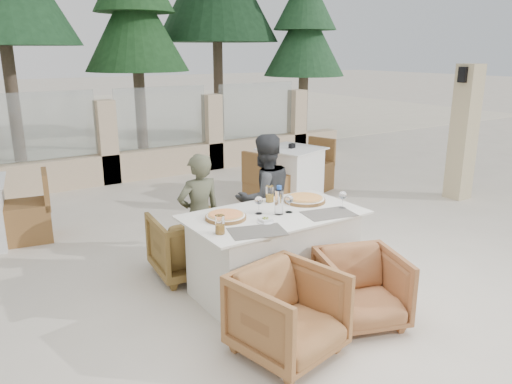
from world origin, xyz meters
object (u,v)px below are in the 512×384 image
beer_glass_left (220,225)px  diner_right (264,198)px  armchair_near_left (288,314)px  beer_glass_right (270,194)px  armchair_far_left (188,244)px  olive_dish (265,220)px  water_bottle (279,200)px  wine_glass_centre (259,204)px  dining_table (274,253)px  armchair_near_right (361,289)px  wine_glass_near (289,203)px  pizza_left (226,216)px  diner_left (199,216)px  wine_glass_corner (343,199)px  armchair_far_right (272,235)px  bg_table_b (291,173)px  pizza_right (305,199)px

beer_glass_left → diner_right: diner_right is taller
beer_glass_left → diner_right: bearing=40.7°
armchair_near_left → diner_right: size_ratio=0.52×
beer_glass_right → beer_glass_left: bearing=-148.8°
beer_glass_left → armchair_far_left: 1.12m
beer_glass_left → armchair_near_left: 0.88m
olive_dish → armchair_near_left: olive_dish is taller
water_bottle → wine_glass_centre: water_bottle is taller
dining_table → armchair_near_right: bearing=-70.9°
wine_glass_centre → wine_glass_near: bearing=-24.7°
pizza_left → diner_left: bearing=86.2°
beer_glass_right → diner_left: size_ratio=0.13×
wine_glass_near → armchair_near_right: size_ratio=0.28×
beer_glass_left → armchair_near_right: size_ratio=0.23×
wine_glass_corner → armchair_far_right: size_ratio=0.31×
olive_dish → bg_table_b: size_ratio=0.07×
diner_left → armchair_near_right: bearing=113.7°
dining_table → beer_glass_left: size_ratio=10.35×
water_bottle → beer_glass_right: water_bottle is taller
beer_glass_right → olive_dish: bearing=-128.0°
dining_table → water_bottle: water_bottle is taller
dining_table → armchair_near_right: (0.29, -0.84, -0.08)m
beer_glass_left → armchair_near_left: size_ratio=0.22×
pizza_left → wine_glass_centre: bearing=-7.0°
pizza_right → armchair_near_left: pizza_right is taller
pizza_right → water_bottle: size_ratio=1.51×
pizza_right → water_bottle: 0.48m
armchair_near_left → armchair_near_right: (0.77, 0.03, -0.02)m
wine_glass_near → wine_glass_corner: bearing=-19.1°
wine_glass_centre → beer_glass_left: wine_glass_centre is taller
wine_glass_near → diner_left: 0.95m
wine_glass_centre → diner_right: size_ratio=0.13×
diner_left → beer_glass_right: bearing=145.7°
pizza_left → armchair_near_right: pizza_left is taller
beer_glass_left → armchair_far_right: beer_glass_left is taller
dining_table → wine_glass_near: wine_glass_near is taller
wine_glass_centre → armchair_near_right: 1.14m
water_bottle → armchair_far_right: water_bottle is taller
armchair_far_right → diner_right: (-0.07, 0.05, 0.41)m
armchair_far_right → armchair_near_right: 1.49m
pizza_right → bg_table_b: 2.78m
beer_glass_left → beer_glass_right: beer_glass_right is taller
beer_glass_left → armchair_far_left: beer_glass_left is taller
water_bottle → beer_glass_right: size_ratio=1.70×
pizza_left → armchair_far_right: (0.87, 0.54, -0.52)m
wine_glass_centre → wine_glass_corner: same height
armchair_far_left → wine_glass_corner: bearing=143.4°
pizza_left → pizza_right: bearing=2.0°
armchair_far_right → armchair_far_left: bearing=4.3°
pizza_left → wine_glass_near: (0.57, -0.15, 0.07)m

